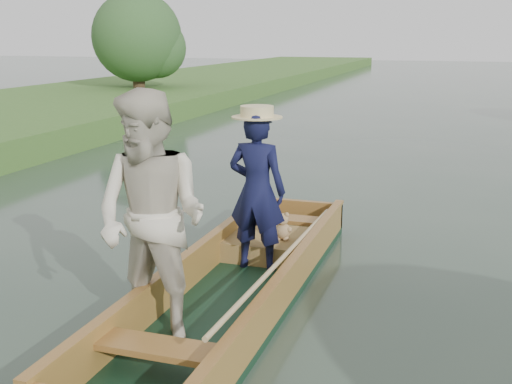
% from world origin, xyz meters
% --- Properties ---
extents(ground, '(120.00, 120.00, 0.00)m').
position_xyz_m(ground, '(0.00, 0.00, 0.00)').
color(ground, '#283D30').
rests_on(ground, ground).
extents(trees_far, '(22.83, 7.52, 4.38)m').
position_xyz_m(trees_far, '(1.49, 13.68, 2.41)').
color(trees_far, '#47331E').
rests_on(trees_far, ground).
extents(punt, '(1.43, 5.00, 2.11)m').
position_xyz_m(punt, '(-0.17, -0.36, 0.77)').
color(punt, black).
rests_on(punt, ground).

